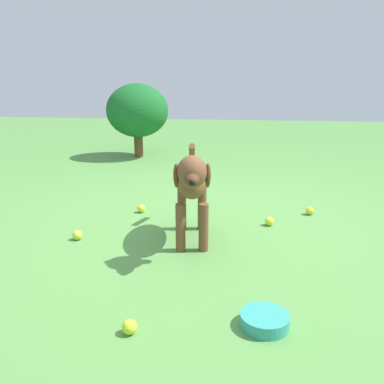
{
  "coord_description": "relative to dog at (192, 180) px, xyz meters",
  "views": [
    {
      "loc": [
        -0.19,
        2.81,
        1.09
      ],
      "look_at": [
        0.1,
        0.23,
        0.33
      ],
      "focal_mm": 38.43,
      "sensor_mm": 36.0,
      "label": 1
    }
  ],
  "objects": [
    {
      "name": "tennis_ball_3",
      "position": [
        -0.87,
        -0.65,
        -0.39
      ],
      "size": [
        0.07,
        0.07,
        0.07
      ],
      "primitive_type": "sphere",
      "color": "#C8D32F",
      "rests_on": "ground"
    },
    {
      "name": "water_bowl",
      "position": [
        -0.43,
        0.9,
        -0.4
      ],
      "size": [
        0.22,
        0.22,
        0.06
      ],
      "primitive_type": "cylinder",
      "color": "teal",
      "rests_on": "ground"
    },
    {
      "name": "ground",
      "position": [
        -0.09,
        -0.29,
        -0.43
      ],
      "size": [
        14.0,
        14.0,
        0.0
      ],
      "primitive_type": "plane",
      "color": "#548C42"
    },
    {
      "name": "tennis_ball_1",
      "position": [
        -0.53,
        -0.37,
        -0.39
      ],
      "size": [
        0.07,
        0.07,
        0.07
      ],
      "primitive_type": "sphere",
      "color": "yellow",
      "rests_on": "ground"
    },
    {
      "name": "shrub_far",
      "position": [
        1.03,
        -2.76,
        0.18
      ],
      "size": [
        0.81,
        0.72,
        0.95
      ],
      "color": "brown",
      "rests_on": "ground"
    },
    {
      "name": "tennis_ball_2",
      "position": [
        0.16,
        1.02,
        -0.39
      ],
      "size": [
        0.07,
        0.07,
        0.07
      ],
      "primitive_type": "sphere",
      "color": "#C7DB2F",
      "rests_on": "ground"
    },
    {
      "name": "dog",
      "position": [
        0.0,
        0.0,
        0.0
      ],
      "size": [
        0.29,
        0.95,
        0.65
      ],
      "rotation": [
        0.0,
        0.0,
        1.68
      ],
      "color": "brown",
      "rests_on": "ground"
    },
    {
      "name": "tennis_ball_4",
      "position": [
        0.78,
        0.05,
        -0.39
      ],
      "size": [
        0.07,
        0.07,
        0.07
      ],
      "primitive_type": "sphere",
      "color": "#CFD639",
      "rests_on": "ground"
    },
    {
      "name": "tennis_ball_0",
      "position": [
        0.47,
        -0.55,
        -0.39
      ],
      "size": [
        0.07,
        0.07,
        0.07
      ],
      "primitive_type": "sphere",
      "color": "#C6DE34",
      "rests_on": "ground"
    }
  ]
}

